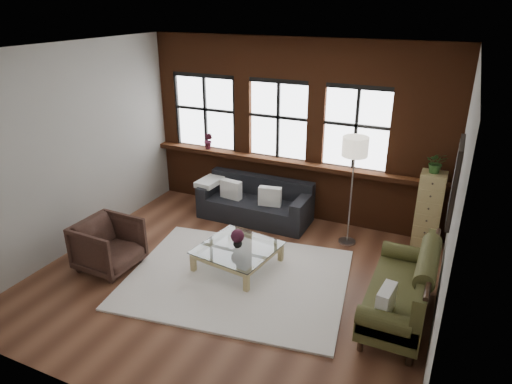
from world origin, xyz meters
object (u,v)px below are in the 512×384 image
at_px(drawer_chest, 429,210).
at_px(dark_sofa, 255,201).
at_px(vintage_settee, 399,285).
at_px(vase, 238,243).
at_px(armchair, 109,245).
at_px(coffee_table, 238,257).
at_px(floor_lamp, 352,188).

bearing_deg(drawer_chest, dark_sofa, -174.01).
bearing_deg(vintage_settee, vase, 174.65).
relative_size(armchair, coffee_table, 0.78).
distance_m(coffee_table, vase, 0.25).
distance_m(armchair, coffee_table, 1.94).
bearing_deg(floor_lamp, armchair, -143.75).
bearing_deg(vase, coffee_table, 0.00).
distance_m(armchair, floor_lamp, 3.85).
bearing_deg(vase, dark_sofa, 105.83).
xyz_separation_m(armchair, coffee_table, (1.75, 0.80, -0.21)).
relative_size(coffee_table, drawer_chest, 0.84).
height_order(coffee_table, drawer_chest, drawer_chest).
relative_size(dark_sofa, vintage_settee, 1.11).
relative_size(vintage_settee, floor_lamp, 0.92).
bearing_deg(vintage_settee, armchair, -171.96).
distance_m(dark_sofa, coffee_table, 1.68).
height_order(armchair, vase, armchair).
distance_m(dark_sofa, vintage_settee, 3.36).
height_order(armchair, coffee_table, armchair).
xyz_separation_m(dark_sofa, coffee_table, (0.46, -1.61, -0.20)).
height_order(vintage_settee, coffee_table, vintage_settee).
bearing_deg(drawer_chest, vase, -142.40).
bearing_deg(armchair, dark_sofa, -26.55).
bearing_deg(coffee_table, vintage_settee, -5.35).
relative_size(armchair, drawer_chest, 0.66).
bearing_deg(vintage_settee, coffee_table, 174.65).
xyz_separation_m(dark_sofa, floor_lamp, (1.77, -0.16, 0.62)).
height_order(armchair, floor_lamp, floor_lamp).
bearing_deg(armchair, vintage_settee, -80.28).
bearing_deg(vintage_settee, floor_lamp, 122.02).
relative_size(vintage_settee, vase, 12.53).
relative_size(vase, floor_lamp, 0.07).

